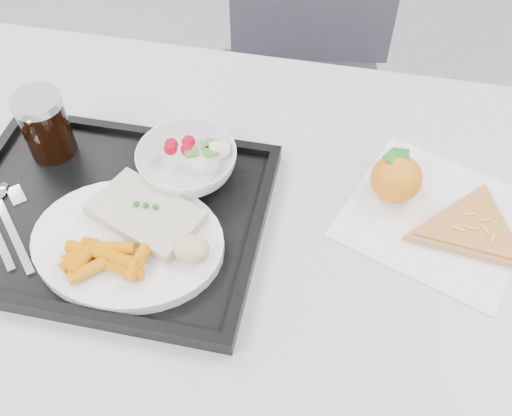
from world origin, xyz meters
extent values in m
cube|color=#BDBDC0|center=(0.00, 0.30, 0.73)|extent=(1.20, 0.80, 0.03)
cylinder|color=#47474C|center=(-0.54, 0.64, 0.36)|extent=(0.04, 0.04, 0.72)
cylinder|color=#47474C|center=(0.54, 0.64, 0.36)|extent=(0.04, 0.04, 0.72)
cube|color=#383940|center=(0.02, 0.91, 0.45)|extent=(0.47, 0.47, 0.04)
cylinder|color=#47474C|center=(-0.16, 0.73, 0.21)|extent=(0.03, 0.03, 0.43)
cylinder|color=#47474C|center=(0.20, 0.73, 0.21)|extent=(0.03, 0.03, 0.43)
cylinder|color=#47474C|center=(-0.16, 1.09, 0.21)|extent=(0.03, 0.03, 0.43)
cylinder|color=#47474C|center=(0.20, 1.09, 0.21)|extent=(0.03, 0.03, 0.43)
cube|color=black|center=(-0.17, 0.26, 0.76)|extent=(0.45, 0.35, 0.01)
cube|color=black|center=(-0.17, 0.43, 0.77)|extent=(0.45, 0.02, 0.01)
cube|color=black|center=(-0.17, 0.10, 0.77)|extent=(0.45, 0.02, 0.01)
cube|color=black|center=(0.05, 0.26, 0.77)|extent=(0.02, 0.32, 0.01)
cylinder|color=white|center=(-0.12, 0.21, 0.77)|extent=(0.27, 0.27, 0.02)
cube|color=beige|center=(-0.11, 0.25, 0.79)|extent=(0.18, 0.14, 0.02)
sphere|color=#236B1C|center=(-0.12, 0.26, 0.81)|extent=(0.01, 0.01, 0.01)
sphere|color=#236B1C|center=(-0.11, 0.26, 0.81)|extent=(0.01, 0.01, 0.01)
sphere|color=#236B1C|center=(-0.09, 0.26, 0.81)|extent=(0.01, 0.01, 0.01)
ellipsoid|color=beige|center=(-0.03, 0.20, 0.80)|extent=(0.05, 0.05, 0.03)
imported|color=white|center=(-0.08, 0.36, 0.79)|extent=(0.15, 0.15, 0.05)
cylinder|color=black|center=(-0.30, 0.37, 0.81)|extent=(0.07, 0.07, 0.10)
cylinder|color=#A5A8AD|center=(-0.30, 0.37, 0.87)|extent=(0.08, 0.08, 0.01)
cube|color=silver|center=(-0.29, 0.20, 0.77)|extent=(0.11, 0.12, 0.00)
cube|color=silver|center=(-0.32, 0.27, 0.77)|extent=(0.04, 0.04, 0.00)
cube|color=white|center=(0.30, 0.36, 0.75)|extent=(0.32, 0.31, 0.00)
ellipsoid|color=#FF6111|center=(0.24, 0.40, 0.79)|extent=(0.10, 0.10, 0.07)
cube|color=#236B1C|center=(0.24, 0.40, 0.81)|extent=(0.03, 0.05, 0.02)
cube|color=#236B1C|center=(0.24, 0.40, 0.81)|extent=(0.06, 0.05, 0.02)
cylinder|color=tan|center=(0.35, 0.34, 0.76)|extent=(0.26, 0.26, 0.01)
cylinder|color=#B83409|center=(0.35, 0.34, 0.77)|extent=(0.23, 0.23, 0.00)
cube|color=#EABC47|center=(0.37, 0.34, 0.77)|extent=(0.01, 0.02, 0.00)
cube|color=#EABC47|center=(0.37, 0.36, 0.77)|extent=(0.02, 0.01, 0.00)
cube|color=#EABC47|center=(0.35, 0.34, 0.77)|extent=(0.02, 0.00, 0.00)
cube|color=#EABC47|center=(0.33, 0.33, 0.77)|extent=(0.02, 0.01, 0.00)
cube|color=#EABC47|center=(0.34, 0.36, 0.77)|extent=(0.02, 0.01, 0.00)
cube|color=#EABC47|center=(0.38, 0.33, 0.77)|extent=(0.01, 0.02, 0.00)
cylinder|color=orange|center=(-0.16, 0.16, 0.80)|extent=(0.03, 0.05, 0.02)
cylinder|color=orange|center=(-0.13, 0.18, 0.80)|extent=(0.05, 0.03, 0.02)
cylinder|color=orange|center=(-0.15, 0.15, 0.79)|extent=(0.05, 0.05, 0.02)
cylinder|color=orange|center=(-0.09, 0.17, 0.80)|extent=(0.02, 0.05, 0.02)
cylinder|color=orange|center=(-0.17, 0.16, 0.79)|extent=(0.04, 0.05, 0.02)
cylinder|color=orange|center=(-0.15, 0.19, 0.79)|extent=(0.05, 0.02, 0.02)
cylinder|color=orange|center=(-0.10, 0.16, 0.79)|extent=(0.05, 0.02, 0.02)
cylinder|color=orange|center=(-0.16, 0.18, 0.80)|extent=(0.05, 0.02, 0.02)
cylinder|color=orange|center=(-0.11, 0.17, 0.80)|extent=(0.05, 0.03, 0.02)
cylinder|color=orange|center=(-0.17, 0.17, 0.80)|extent=(0.05, 0.05, 0.02)
sphere|color=#B50118|center=(-0.11, 0.38, 0.80)|extent=(0.02, 0.02, 0.02)
sphere|color=#B50118|center=(-0.11, 0.38, 0.80)|extent=(0.02, 0.02, 0.02)
sphere|color=#B50118|center=(-0.08, 0.38, 0.80)|extent=(0.02, 0.02, 0.02)
sphere|color=#B50118|center=(-0.08, 0.40, 0.80)|extent=(0.02, 0.02, 0.02)
ellipsoid|color=silver|center=(-0.03, 0.39, 0.80)|extent=(0.03, 0.03, 0.02)
ellipsoid|color=silver|center=(-0.04, 0.39, 0.80)|extent=(0.03, 0.03, 0.02)
ellipsoid|color=silver|center=(-0.05, 0.35, 0.80)|extent=(0.03, 0.03, 0.02)
cube|color=#457A2C|center=(-0.07, 0.37, 0.80)|extent=(0.03, 0.03, 0.00)
cube|color=#457A2C|center=(-0.05, 0.38, 0.80)|extent=(0.03, 0.03, 0.00)
cube|color=#457A2C|center=(-0.05, 0.39, 0.80)|extent=(0.02, 0.02, 0.00)
camera|label=1|loc=(0.14, -0.20, 1.42)|focal=40.00mm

